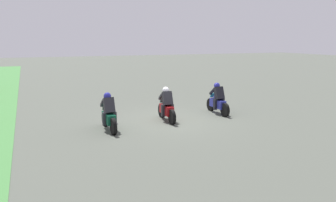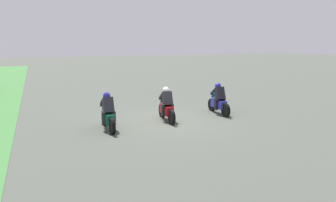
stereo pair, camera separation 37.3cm
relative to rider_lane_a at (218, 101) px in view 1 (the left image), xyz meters
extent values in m
plane|color=#4C5148|center=(-0.33, 2.74, -0.62)|extent=(120.00, 120.00, 0.00)
cylinder|color=black|center=(0.70, -0.02, -0.30)|extent=(0.64, 0.16, 0.64)
cylinder|color=black|center=(-0.70, 0.03, -0.30)|extent=(0.64, 0.16, 0.64)
cube|color=#2A3094|center=(0.00, 0.00, -0.12)|extent=(1.11, 0.36, 0.40)
ellipsoid|color=#2A3094|center=(0.10, 0.00, 0.18)|extent=(0.49, 0.32, 0.24)
cube|color=red|center=(-0.51, 0.02, -0.10)|extent=(0.07, 0.16, 0.08)
cylinder|color=#A5A5AD|center=(-0.35, -0.15, -0.25)|extent=(0.42, 0.12, 0.10)
cube|color=black|center=(-0.10, 0.01, 0.40)|extent=(0.50, 0.42, 0.66)
sphere|color=#252795|center=(0.12, 0.00, 0.74)|extent=(0.31, 0.31, 0.30)
cube|color=teal|center=(0.50, -0.02, 0.22)|extent=(0.16, 0.27, 0.23)
cube|color=black|center=(-0.11, 0.21, -0.12)|extent=(0.18, 0.15, 0.52)
cube|color=black|center=(-0.12, -0.19, -0.12)|extent=(0.18, 0.15, 0.52)
cube|color=black|center=(0.29, 0.17, 0.42)|extent=(0.39, 0.11, 0.31)
cube|color=black|center=(0.28, -0.19, 0.42)|extent=(0.39, 0.11, 0.31)
cylinder|color=black|center=(0.35, 2.81, -0.30)|extent=(0.65, 0.18, 0.64)
cylinder|color=black|center=(-1.05, 2.90, -0.30)|extent=(0.65, 0.18, 0.64)
cube|color=maroon|center=(-0.35, 2.85, -0.12)|extent=(1.12, 0.39, 0.40)
ellipsoid|color=maroon|center=(-0.25, 2.85, 0.18)|extent=(0.50, 0.33, 0.24)
cube|color=red|center=(-0.86, 2.88, -0.10)|extent=(0.07, 0.16, 0.08)
cylinder|color=#A5A5AD|center=(-0.71, 2.71, -0.25)|extent=(0.43, 0.13, 0.10)
cube|color=black|center=(-0.45, 2.86, 0.40)|extent=(0.51, 0.43, 0.66)
sphere|color=silver|center=(-0.23, 2.84, 0.74)|extent=(0.32, 0.32, 0.30)
cube|color=#356764|center=(0.15, 2.82, 0.22)|extent=(0.17, 0.27, 0.23)
cube|color=black|center=(-0.46, 3.06, -0.12)|extent=(0.19, 0.15, 0.52)
cube|color=black|center=(-0.49, 2.66, -0.12)|extent=(0.19, 0.15, 0.52)
cube|color=black|center=(-0.06, 3.01, 0.42)|extent=(0.39, 0.12, 0.31)
cube|color=black|center=(-0.09, 2.66, 0.42)|extent=(0.39, 0.12, 0.31)
cylinder|color=black|center=(-0.20, 5.58, -0.30)|extent=(0.64, 0.14, 0.64)
cylinder|color=black|center=(-1.60, 5.57, -0.30)|extent=(0.64, 0.14, 0.64)
cube|color=#115639|center=(-0.90, 5.58, -0.12)|extent=(1.10, 0.33, 0.40)
ellipsoid|color=#115639|center=(-0.80, 5.58, 0.18)|extent=(0.48, 0.30, 0.24)
cube|color=red|center=(-1.41, 5.57, -0.10)|extent=(0.06, 0.16, 0.08)
cylinder|color=#A5A5AD|center=(-1.25, 5.41, -0.25)|extent=(0.42, 0.10, 0.10)
cube|color=#25252B|center=(-1.00, 5.58, 0.40)|extent=(0.49, 0.40, 0.66)
sphere|color=#252795|center=(-0.78, 5.58, 0.74)|extent=(0.30, 0.30, 0.30)
cube|color=#525C50|center=(-0.40, 5.58, 0.22)|extent=(0.16, 0.26, 0.23)
cube|color=#25252B|center=(-1.02, 5.78, -0.12)|extent=(0.18, 0.14, 0.52)
cube|color=#25252B|center=(-1.02, 5.38, -0.12)|extent=(0.18, 0.14, 0.52)
cube|color=#25252B|center=(-0.62, 5.76, 0.42)|extent=(0.39, 0.10, 0.31)
cube|color=#25252B|center=(-0.62, 5.40, 0.42)|extent=(0.39, 0.10, 0.31)
camera|label=1|loc=(-13.69, 8.48, 2.95)|focal=35.68mm
camera|label=2|loc=(-13.83, 8.13, 2.95)|focal=35.68mm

